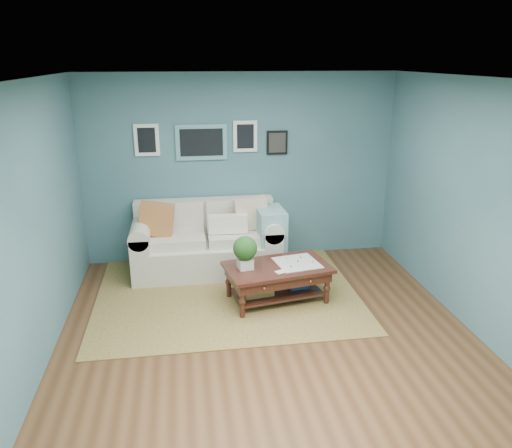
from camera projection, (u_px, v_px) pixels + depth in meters
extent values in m
plane|color=brown|center=(270.00, 343.00, 5.31)|extent=(5.00, 5.00, 0.00)
plane|color=white|center=(273.00, 79.00, 4.45)|extent=(5.00, 5.00, 0.00)
cube|color=#3C5E68|center=(241.00, 169.00, 7.22)|extent=(4.50, 0.02, 2.70)
cube|color=#3C5E68|center=(359.00, 376.00, 2.53)|extent=(4.50, 0.02, 2.70)
cube|color=#3C5E68|center=(29.00, 234.00, 4.56)|extent=(0.02, 5.00, 2.70)
cube|color=#3C5E68|center=(484.00, 212.00, 5.19)|extent=(0.02, 5.00, 2.70)
cube|color=#5D969C|center=(201.00, 142.00, 6.99)|extent=(0.72, 0.03, 0.50)
cube|color=black|center=(202.00, 142.00, 6.97)|extent=(0.60, 0.01, 0.38)
cube|color=white|center=(147.00, 140.00, 6.87)|extent=(0.34, 0.03, 0.44)
cube|color=white|center=(245.00, 136.00, 7.05)|extent=(0.34, 0.03, 0.44)
cube|color=black|center=(277.00, 143.00, 7.15)|extent=(0.30, 0.03, 0.34)
cube|color=brown|center=(227.00, 293.00, 6.41)|extent=(3.28, 2.62, 0.01)
cube|color=beige|center=(207.00, 256.00, 7.02)|extent=(1.51, 0.94, 0.45)
cube|color=beige|center=(204.00, 216.00, 7.21)|extent=(1.98, 0.23, 0.51)
cube|color=beige|center=(142.00, 253.00, 6.86)|extent=(0.26, 0.94, 0.66)
cube|color=beige|center=(269.00, 246.00, 7.11)|extent=(0.26, 0.94, 0.66)
cylinder|color=beige|center=(141.00, 230.00, 6.76)|extent=(0.28, 0.94, 0.28)
cylinder|color=beige|center=(269.00, 224.00, 7.01)|extent=(0.28, 0.94, 0.28)
cube|color=beige|center=(177.00, 240.00, 6.81)|extent=(0.77, 0.60, 0.14)
cube|color=beige|center=(236.00, 237.00, 6.93)|extent=(0.77, 0.60, 0.14)
cube|color=beige|center=(176.00, 215.00, 7.01)|extent=(0.77, 0.13, 0.38)
cube|color=beige|center=(233.00, 212.00, 7.12)|extent=(0.77, 0.13, 0.38)
cube|color=#B35C31|center=(156.00, 219.00, 6.69)|extent=(0.51, 0.18, 0.50)
cube|color=#F3E5CC|center=(251.00, 213.00, 6.94)|extent=(0.50, 0.19, 0.49)
cube|color=silver|center=(228.00, 224.00, 6.80)|extent=(0.53, 0.13, 0.26)
cube|color=#6D9D94|center=(270.00, 238.00, 6.94)|extent=(0.36, 0.58, 0.85)
cube|color=black|center=(277.00, 267.00, 6.09)|extent=(1.36, 0.94, 0.04)
cube|color=black|center=(277.00, 274.00, 6.11)|extent=(1.26, 0.85, 0.13)
cube|color=black|center=(277.00, 292.00, 6.19)|extent=(1.14, 0.72, 0.03)
sphere|color=gold|center=(264.00, 288.00, 5.72)|extent=(0.03, 0.03, 0.03)
sphere|color=gold|center=(311.00, 281.00, 5.90)|extent=(0.03, 0.03, 0.03)
cylinder|color=black|center=(242.00, 301.00, 5.74)|extent=(0.06, 0.06, 0.43)
cylinder|color=black|center=(327.00, 288.00, 6.08)|extent=(0.06, 0.06, 0.43)
cylinder|color=black|center=(229.00, 282.00, 6.25)|extent=(0.06, 0.06, 0.43)
cylinder|color=black|center=(308.00, 270.00, 6.58)|extent=(0.06, 0.06, 0.43)
cube|color=white|center=(245.00, 264.00, 5.99)|extent=(0.19, 0.19, 0.13)
sphere|color=#1F461A|center=(245.00, 248.00, 5.92)|extent=(0.29, 0.29, 0.29)
cube|color=silver|center=(297.00, 263.00, 6.16)|extent=(0.58, 0.58, 0.01)
cube|color=#A2764C|center=(257.00, 286.00, 6.08)|extent=(0.39, 0.31, 0.21)
cube|color=navy|center=(298.00, 283.00, 6.28)|extent=(0.28, 0.23, 0.12)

